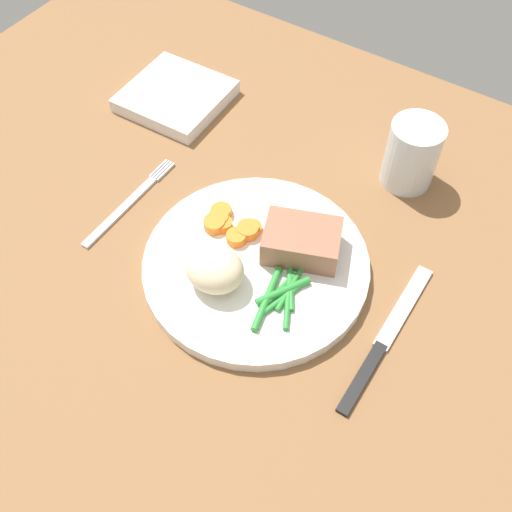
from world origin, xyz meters
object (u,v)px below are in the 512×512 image
Objects in this scene: meat_portion at (302,241)px; knife at (385,340)px; dinner_plate at (256,265)px; water_glass at (411,158)px; fork at (129,202)px; napkin at (176,96)px.

knife is (12.98, -4.35, -3.18)cm from meat_portion.
dinner_plate is 2.93× the size of water_glass.
napkin is at bearing 106.18° from fork.
meat_portion is 14.05cm from knife.
meat_portion reaches higher than dinner_plate.
knife is at bearing -0.99° from dinner_plate.
dinner_plate is 16.48cm from knife.
water_glass reaches higher than napkin.
meat_portion is at bearing 157.79° from knife.
dinner_plate is 1.92× the size of napkin.
dinner_plate is 1.26× the size of knife.
water_glass is 34.34cm from napkin.
fork is (-18.72, -0.26, -0.60)cm from dinner_plate.
fork is 35.18cm from knife.
napkin is (-29.10, 14.28, -2.39)cm from meat_portion.
knife is (35.18, -0.03, -0.00)cm from fork.
water_glass reaches higher than dinner_plate.
water_glass is at bearing 105.94° from knife.
water_glass is at bearing 35.74° from fork.
meat_portion is at bearing 6.85° from fork.
dinner_plate is at bearing -35.61° from napkin.
water_glass reaches higher than fork.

